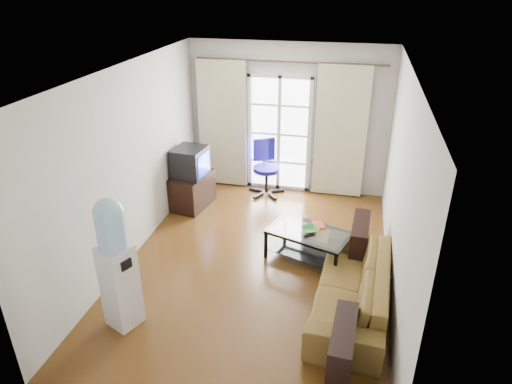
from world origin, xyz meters
TOP-DOWN VIEW (x-y plane):
  - floor at (0.00, 0.00)m, footprint 5.20×5.20m
  - ceiling at (0.00, 0.00)m, footprint 5.20×5.20m
  - wall_back at (0.00, 2.60)m, footprint 3.60×0.02m
  - wall_front at (0.00, -2.60)m, footprint 3.60×0.02m
  - wall_left at (-1.80, 0.00)m, footprint 0.02×5.20m
  - wall_right at (1.80, 0.00)m, footprint 0.02×5.20m
  - french_door at (-0.15, 2.54)m, footprint 1.16×0.06m
  - curtain_rod at (0.00, 2.50)m, footprint 3.30×0.04m
  - curtain_left at (-1.20, 2.48)m, footprint 0.90×0.07m
  - curtain_right at (0.95, 2.48)m, footprint 0.90×0.07m
  - radiator at (0.80, 2.50)m, footprint 0.64×0.12m
  - sofa at (1.34, -0.66)m, footprint 2.23×1.08m
  - coffee_table at (0.70, 0.27)m, footprint 1.27×0.97m
  - bowl at (0.71, 0.27)m, footprint 0.42×0.42m
  - book at (0.73, 0.44)m, footprint 0.31×0.33m
  - remote at (0.71, 0.14)m, footprint 0.17×0.12m
  - tv_stand at (-1.50, 1.49)m, footprint 0.67×0.89m
  - crt_tv at (-1.50, 1.45)m, footprint 0.61×0.60m
  - task_chair at (-0.33, 2.27)m, footprint 0.91×0.91m
  - water_cooler at (-1.25, -1.52)m, footprint 0.44×0.44m

SIDE VIEW (x-z plane):
  - floor at x=0.00m, z-range 0.00..0.00m
  - coffee_table at x=0.70m, z-range 0.07..0.52m
  - tv_stand at x=-1.50m, z-range 0.00..0.59m
  - task_chair at x=-0.33m, z-range -0.21..0.80m
  - sofa at x=1.34m, z-range 0.00..0.62m
  - radiator at x=0.80m, z-range 0.01..0.65m
  - remote at x=0.71m, z-range 0.46..0.48m
  - book at x=0.73m, z-range 0.46..0.48m
  - bowl at x=0.71m, z-range 0.46..0.52m
  - crt_tv at x=-1.50m, z-range 0.59..1.10m
  - water_cooler at x=-1.25m, z-range 0.04..1.68m
  - french_door at x=-0.15m, z-range 0.00..2.15m
  - curtain_left at x=-1.20m, z-range 0.02..2.38m
  - curtain_right at x=0.95m, z-range 0.02..2.38m
  - wall_back at x=0.00m, z-range 0.00..2.70m
  - wall_front at x=0.00m, z-range 0.00..2.70m
  - wall_left at x=-1.80m, z-range 0.00..2.70m
  - wall_right at x=1.80m, z-range 0.00..2.70m
  - curtain_rod at x=0.00m, z-range 2.36..2.40m
  - ceiling at x=0.00m, z-range 2.70..2.70m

